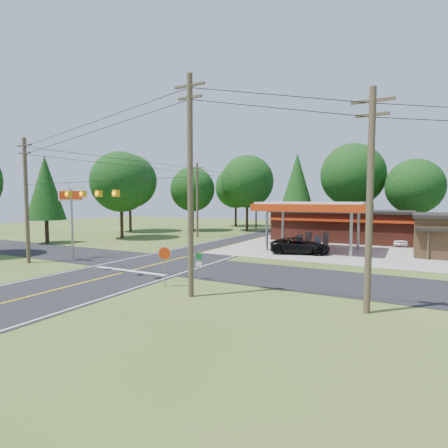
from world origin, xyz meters
The scene contains 18 objects.
ground centered at (0.00, 0.00, 0.00)m, with size 120.00×120.00×0.00m, color #38551E.
main_highway centered at (0.00, 0.00, 0.01)m, with size 8.00×120.00×0.02m, color black.
cross_road centered at (0.00, 0.00, 0.01)m, with size 70.00×7.00×0.02m, color black.
lane_center_yellow centered at (0.00, 0.00, 0.03)m, with size 0.15×110.00×0.00m, color yellow.
gas_canopy centered at (9.00, 13.00, 4.27)m, with size 10.60×7.40×4.88m.
convenience_store centered at (10.00, 22.98, 1.92)m, with size 16.40×7.55×3.80m.
utility_pole_near_right centered at (7.50, -7.00, 5.96)m, with size 1.80×0.30×11.50m.
utility_pole_near_left centered at (-9.50, -5.00, 5.20)m, with size 1.80×0.30×10.00m.
utility_pole_far_left centered at (-8.00, 18.00, 5.20)m, with size 1.80×0.30×10.00m.
utility_pole_right_b centered at (16.00, -5.50, 5.20)m, with size 1.80×0.30×10.00m.
utility_pole_north centered at (-6.50, 35.00, 4.75)m, with size 0.30×0.30×9.50m.
overhead_beacons centered at (-1.00, -6.00, 6.21)m, with size 17.04×2.04×1.03m.
treeline_backdrop centered at (0.82, 24.01, 7.49)m, with size 70.27×51.59×13.30m.
suv_car centered at (8.50, 10.00, 0.77)m, with size 5.52×5.52×1.53m, color black.
sedan_car centered at (17.00, 21.00, 0.65)m, with size 3.81×3.81×1.30m, color white.
big_stop_sign centered at (-8.00, -2.01, 4.43)m, with size 2.08×1.01×6.07m.
octagonal_stop_sign centered at (5.02, -6.01, 1.80)m, with size 0.80×0.32×2.41m.
route_sign_post centered at (5.80, -3.52, 1.16)m, with size 0.40×0.12×1.96m.
Camera 1 is at (17.59, -22.18, 5.11)m, focal length 28.00 mm.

